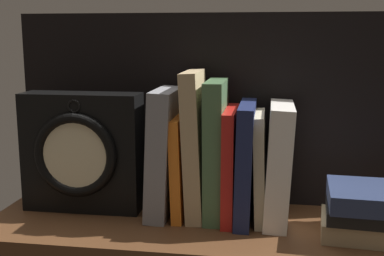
{
  "coord_description": "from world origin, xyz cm",
  "views": [
    {
      "loc": [
        8.97,
        -80.43,
        31.89
      ],
      "look_at": [
        -4.23,
        3.67,
        15.84
      ],
      "focal_mm": 46.4,
      "sensor_mm": 36.0,
      "label": 1
    }
  ],
  "objects_px": {
    "framed_clock": "(82,152)",
    "book_stack_side": "(375,212)",
    "book_tan_shortstories": "(195,145)",
    "book_red_requiem": "(230,164)",
    "book_green_romantic": "(214,150)",
    "book_white_catcher": "(278,163)",
    "book_gray_chess": "(164,152)",
    "book_navy_bierce": "(245,162)",
    "book_orange_pandolfini": "(181,166)",
    "book_cream_twain": "(260,166)"
  },
  "relations": [
    {
      "from": "book_green_romantic",
      "to": "framed_clock",
      "type": "height_order",
      "value": "book_green_romantic"
    },
    {
      "from": "book_green_romantic",
      "to": "book_navy_bierce",
      "type": "distance_m",
      "value": 0.06
    },
    {
      "from": "book_red_requiem",
      "to": "book_cream_twain",
      "type": "distance_m",
      "value": 0.05
    },
    {
      "from": "book_stack_side",
      "to": "book_white_catcher",
      "type": "bearing_deg",
      "value": 159.07
    },
    {
      "from": "book_navy_bierce",
      "to": "book_white_catcher",
      "type": "distance_m",
      "value": 0.06
    },
    {
      "from": "book_gray_chess",
      "to": "book_red_requiem",
      "type": "relative_size",
      "value": 1.16
    },
    {
      "from": "book_stack_side",
      "to": "book_orange_pandolfini",
      "type": "bearing_deg",
      "value": 169.79
    },
    {
      "from": "book_tan_shortstories",
      "to": "book_white_catcher",
      "type": "distance_m",
      "value": 0.15
    },
    {
      "from": "book_tan_shortstories",
      "to": "book_white_catcher",
      "type": "height_order",
      "value": "book_tan_shortstories"
    },
    {
      "from": "book_navy_bierce",
      "to": "book_white_catcher",
      "type": "bearing_deg",
      "value": 0.0
    },
    {
      "from": "book_white_catcher",
      "to": "framed_clock",
      "type": "distance_m",
      "value": 0.35
    },
    {
      "from": "book_orange_pandolfini",
      "to": "book_white_catcher",
      "type": "xyz_separation_m",
      "value": [
        0.17,
        0.0,
        0.01
      ]
    },
    {
      "from": "book_green_romantic",
      "to": "book_white_catcher",
      "type": "relative_size",
      "value": 1.19
    },
    {
      "from": "book_gray_chess",
      "to": "book_tan_shortstories",
      "type": "xyz_separation_m",
      "value": [
        0.06,
        0.0,
        0.02
      ]
    },
    {
      "from": "book_tan_shortstories",
      "to": "book_red_requiem",
      "type": "relative_size",
      "value": 1.33
    },
    {
      "from": "book_green_romantic",
      "to": "book_red_requiem",
      "type": "height_order",
      "value": "book_green_romantic"
    },
    {
      "from": "book_tan_shortstories",
      "to": "book_orange_pandolfini",
      "type": "bearing_deg",
      "value": 180.0
    },
    {
      "from": "book_tan_shortstories",
      "to": "book_navy_bierce",
      "type": "bearing_deg",
      "value": 0.0
    },
    {
      "from": "framed_clock",
      "to": "book_green_romantic",
      "type": "bearing_deg",
      "value": 1.14
    },
    {
      "from": "book_green_romantic",
      "to": "book_white_catcher",
      "type": "bearing_deg",
      "value": 0.0
    },
    {
      "from": "book_orange_pandolfini",
      "to": "book_red_requiem",
      "type": "bearing_deg",
      "value": 0.0
    },
    {
      "from": "book_red_requiem",
      "to": "book_stack_side",
      "type": "height_order",
      "value": "book_red_requiem"
    },
    {
      "from": "book_gray_chess",
      "to": "book_orange_pandolfini",
      "type": "relative_size",
      "value": 1.26
    },
    {
      "from": "framed_clock",
      "to": "book_stack_side",
      "type": "bearing_deg",
      "value": -6.03
    },
    {
      "from": "book_orange_pandolfini",
      "to": "book_green_romantic",
      "type": "xyz_separation_m",
      "value": [
        0.06,
        0.0,
        0.03
      ]
    },
    {
      "from": "book_orange_pandolfini",
      "to": "book_tan_shortstories",
      "type": "relative_size",
      "value": 0.69
    },
    {
      "from": "book_gray_chess",
      "to": "book_green_romantic",
      "type": "distance_m",
      "value": 0.09
    },
    {
      "from": "book_green_romantic",
      "to": "book_stack_side",
      "type": "height_order",
      "value": "book_green_romantic"
    },
    {
      "from": "book_tan_shortstories",
      "to": "framed_clock",
      "type": "xyz_separation_m",
      "value": [
        -0.21,
        -0.0,
        -0.02
      ]
    },
    {
      "from": "book_green_romantic",
      "to": "book_tan_shortstories",
      "type": "bearing_deg",
      "value": 180.0
    },
    {
      "from": "book_cream_twain",
      "to": "book_red_requiem",
      "type": "bearing_deg",
      "value": 180.0
    },
    {
      "from": "book_white_catcher",
      "to": "book_tan_shortstories",
      "type": "bearing_deg",
      "value": 180.0
    },
    {
      "from": "book_green_romantic",
      "to": "book_stack_side",
      "type": "distance_m",
      "value": 0.28
    },
    {
      "from": "book_tan_shortstories",
      "to": "book_green_romantic",
      "type": "xyz_separation_m",
      "value": [
        0.03,
        0.0,
        -0.01
      ]
    },
    {
      "from": "book_stack_side",
      "to": "book_gray_chess",
      "type": "bearing_deg",
      "value": 170.66
    },
    {
      "from": "book_gray_chess",
      "to": "book_green_romantic",
      "type": "bearing_deg",
      "value": 0.0
    },
    {
      "from": "book_navy_bierce",
      "to": "book_stack_side",
      "type": "xyz_separation_m",
      "value": [
        0.21,
        -0.06,
        -0.06
      ]
    },
    {
      "from": "book_orange_pandolfini",
      "to": "book_cream_twain",
      "type": "bearing_deg",
      "value": 0.0
    },
    {
      "from": "book_cream_twain",
      "to": "book_stack_side",
      "type": "relative_size",
      "value": 1.09
    },
    {
      "from": "book_gray_chess",
      "to": "book_cream_twain",
      "type": "distance_m",
      "value": 0.17
    },
    {
      "from": "book_tan_shortstories",
      "to": "book_navy_bierce",
      "type": "distance_m",
      "value": 0.09
    },
    {
      "from": "framed_clock",
      "to": "book_stack_side",
      "type": "distance_m",
      "value": 0.51
    },
    {
      "from": "book_green_romantic",
      "to": "book_red_requiem",
      "type": "relative_size",
      "value": 1.25
    },
    {
      "from": "book_white_catcher",
      "to": "framed_clock",
      "type": "height_order",
      "value": "framed_clock"
    },
    {
      "from": "book_navy_bierce",
      "to": "book_cream_twain",
      "type": "relative_size",
      "value": 1.08
    },
    {
      "from": "book_green_romantic",
      "to": "book_cream_twain",
      "type": "height_order",
      "value": "book_green_romantic"
    },
    {
      "from": "framed_clock",
      "to": "book_stack_side",
      "type": "relative_size",
      "value": 1.26
    },
    {
      "from": "book_navy_bierce",
      "to": "framed_clock",
      "type": "relative_size",
      "value": 0.94
    },
    {
      "from": "book_green_romantic",
      "to": "book_orange_pandolfini",
      "type": "bearing_deg",
      "value": 180.0
    },
    {
      "from": "book_red_requiem",
      "to": "book_orange_pandolfini",
      "type": "bearing_deg",
      "value": 180.0
    }
  ]
}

